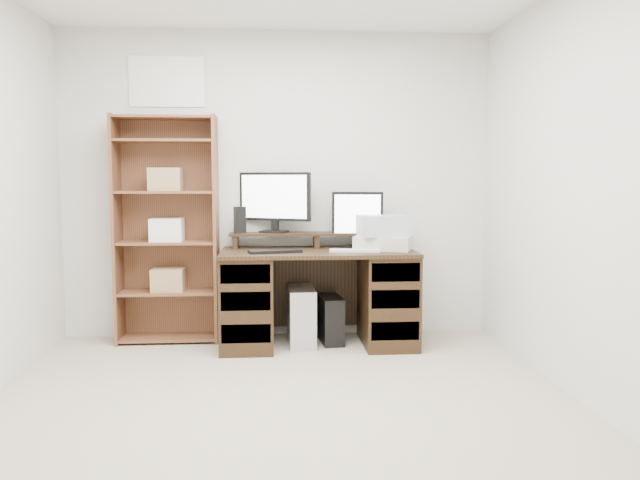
{
  "coord_description": "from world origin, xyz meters",
  "views": [
    {
      "loc": [
        -0.03,
        -3.17,
        1.3
      ],
      "look_at": [
        0.31,
        1.43,
        0.85
      ],
      "focal_mm": 35.0,
      "sensor_mm": 36.0,
      "label": 1
    }
  ],
  "objects": [
    {
      "name": "riser_shelf",
      "position": [
        0.31,
        1.85,
        0.84
      ],
      "size": [
        1.4,
        0.22,
        0.12
      ],
      "color": "black",
      "rests_on": "desk"
    },
    {
      "name": "tower_black",
      "position": [
        0.42,
        1.7,
        0.19
      ],
      "size": [
        0.19,
        0.38,
        0.37
      ],
      "rotation": [
        0.0,
        0.0,
        0.1
      ],
      "color": "black",
      "rests_on": "ground"
    },
    {
      "name": "room",
      "position": [
        -0.0,
        0.0,
        1.25
      ],
      "size": [
        3.54,
        4.04,
        2.54
      ],
      "color": "#B3A78D",
      "rests_on": "ground"
    },
    {
      "name": "keyboard_white",
      "position": [
        0.58,
        1.52,
        0.76
      ],
      "size": [
        0.39,
        0.16,
        0.02
      ],
      "primitive_type": "cube",
      "rotation": [
        0.0,
        0.0,
        -0.12
      ],
      "color": "silver",
      "rests_on": "desk"
    },
    {
      "name": "keyboard_black",
      "position": [
        -0.03,
        1.49,
        0.76
      ],
      "size": [
        0.42,
        0.21,
        0.02
      ],
      "primitive_type": "cube",
      "rotation": [
        0.0,
        0.0,
        0.22
      ],
      "color": "black",
      "rests_on": "desk"
    },
    {
      "name": "tower_silver",
      "position": [
        0.18,
        1.66,
        0.23
      ],
      "size": [
        0.22,
        0.46,
        0.45
      ],
      "primitive_type": "cube",
      "rotation": [
        0.0,
        0.0,
        0.04
      ],
      "color": "#B1B3B8",
      "rests_on": "ground"
    },
    {
      "name": "monitor_wide",
      "position": [
        -0.03,
        1.88,
        1.14
      ],
      "size": [
        0.57,
        0.29,
        0.49
      ],
      "rotation": [
        0.0,
        0.0,
        -0.43
      ],
      "color": "black",
      "rests_on": "riser_shelf"
    },
    {
      "name": "basket",
      "position": [
        0.83,
        1.65,
        0.94
      ],
      "size": [
        0.42,
        0.32,
        0.16
      ],
      "primitive_type": "cube",
      "rotation": [
        0.0,
        0.0,
        0.15
      ],
      "color": "#A5AAB0",
      "rests_on": "printer"
    },
    {
      "name": "desk",
      "position": [
        0.31,
        1.64,
        0.39
      ],
      "size": [
        1.5,
        0.7,
        0.75
      ],
      "color": "black",
      "rests_on": "ground"
    },
    {
      "name": "monitor_small",
      "position": [
        0.64,
        1.8,
        0.99
      ],
      "size": [
        0.41,
        0.18,
        0.45
      ],
      "rotation": [
        0.0,
        0.0,
        -0.15
      ],
      "color": "black",
      "rests_on": "desk"
    },
    {
      "name": "bookshelf",
      "position": [
        -0.88,
        1.86,
        0.92
      ],
      "size": [
        0.8,
        0.3,
        1.8
      ],
      "color": "brown",
      "rests_on": "ground"
    },
    {
      "name": "printer",
      "position": [
        0.83,
        1.65,
        0.8
      ],
      "size": [
        0.51,
        0.45,
        0.11
      ],
      "primitive_type": "cube",
      "rotation": [
        0.0,
        0.0,
        -0.35
      ],
      "color": "#BAB0A2",
      "rests_on": "desk"
    },
    {
      "name": "mouse",
      "position": [
        0.92,
        1.48,
        0.77
      ],
      "size": [
        0.09,
        0.06,
        0.04
      ],
      "primitive_type": "ellipsoid",
      "rotation": [
        0.0,
        0.0,
        0.05
      ],
      "color": "silver",
      "rests_on": "desk"
    },
    {
      "name": "speaker",
      "position": [
        -0.31,
        1.85,
        0.98
      ],
      "size": [
        0.11,
        0.11,
        0.21
      ],
      "primitive_type": "cube",
      "rotation": [
        0.0,
        0.0,
        0.28
      ],
      "color": "black",
      "rests_on": "riser_shelf"
    }
  ]
}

